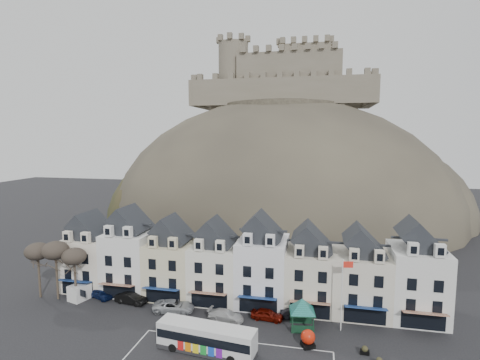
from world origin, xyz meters
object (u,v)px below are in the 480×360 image
car_navy (101,294)px  car_black (131,298)px  car_charcoal (296,313)px  car_silver (174,306)px  red_buoy (308,338)px  bus (206,337)px  flagpole (343,290)px  car_maroon (267,314)px  car_white (226,315)px  white_van (86,290)px  bus_shelter (302,305)px

car_navy → car_black: bearing=-74.1°
car_charcoal → car_silver: bearing=89.6°
red_buoy → car_black: size_ratio=0.43×
bus → car_black: (-14.08, 9.27, -0.96)m
car_navy → bus: bearing=-94.5°
flagpole → car_charcoal: flagpole is taller
flagpole → car_black: size_ratio=1.94×
car_maroon → red_buoy: bearing=-128.9°
car_maroon → car_charcoal: car_maroon is taller
car_navy → car_charcoal: car_charcoal is taller
bus → car_navy: size_ratio=2.83×
car_navy → car_maroon: car_maroon is taller
red_buoy → car_white: (-10.59, 4.01, -0.34)m
flagpole → car_navy: bearing=176.7°
car_black → car_maroon: 19.61m
flagpole → car_silver: size_ratio=1.65×
flagpole → car_white: bearing=-178.0°
white_van → car_charcoal: (30.90, 0.00, -0.43)m
flagpole → white_van: size_ratio=1.72×
car_maroon → car_charcoal: 3.86m
white_van → car_white: (22.04, -2.50, -0.43)m
bus_shelter → car_navy: 29.51m
bus_shelter → car_white: bus_shelter is taller
car_white → car_silver: bearing=90.9°
car_black → bus_shelter: bearing=-85.6°
car_white → car_charcoal: car_charcoal is taller
bus → white_van: size_ratio=2.15×
car_navy → car_black: size_ratio=0.86×
car_black → car_silver: car_silver is taller
bus_shelter → flagpole: 5.28m
flagpole → white_van: 36.82m
bus → white_van: bus is taller
bus_shelter → car_silver: bearing=169.2°
flagpole → car_white: flagpole is taller
bus_shelter → car_charcoal: bus_shelter is taller
car_maroon → car_charcoal: (3.66, 1.24, -0.03)m
bus → car_white: bus is taller
car_black → car_maroon: car_black is taller
bus_shelter → car_white: (-9.72, 0.00, -2.32)m
bus_shelter → white_van: bearing=167.3°
white_van → car_black: size_ratio=1.13×
white_van → car_silver: 14.64m
car_silver → car_maroon: (12.70, 0.47, -0.06)m
flagpole → car_navy: 34.45m
car_white → car_navy: bearing=89.6°
bus_shelter → car_black: bus_shelter is taller
bus_shelter → car_charcoal: (-0.85, 2.50, -2.32)m
red_buoy → car_white: size_ratio=0.43×
bus_shelter → white_van: 31.91m
car_navy → car_charcoal: bearing=-67.4°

